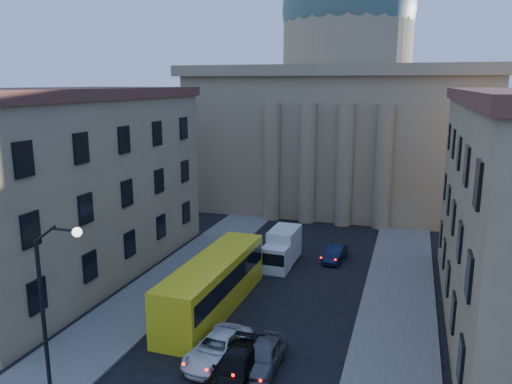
% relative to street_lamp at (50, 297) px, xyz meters
% --- Properties ---
extents(sidewalk_left, '(5.00, 60.00, 0.15)m').
position_rel_street_lamp_xyz_m(sidewalk_left, '(-1.53, 10.00, -5.21)').
color(sidewalk_left, '#5C5854').
rests_on(sidewalk_left, ground).
extents(sidewalk_right, '(5.00, 60.00, 0.15)m').
position_rel_street_lamp_xyz_m(sidewalk_right, '(15.47, 10.00, -5.21)').
color(sidewalk_right, '#5C5854').
rests_on(sidewalk_right, ground).
extents(church, '(68.02, 28.76, 36.60)m').
position_rel_street_lamp_xyz_m(church, '(6.97, 47.47, 6.59)').
color(church, '#8D7757').
rests_on(church, ground).
extents(building_left, '(11.60, 26.60, 14.70)m').
position_rel_street_lamp_xyz_m(building_left, '(-10.03, 14.00, 2.14)').
color(building_left, tan).
rests_on(building_left, ground).
extents(street_lamp, '(2.62, 0.44, 8.83)m').
position_rel_street_lamp_xyz_m(street_lamp, '(0.00, 0.00, 0.00)').
color(street_lamp, black).
rests_on(street_lamp, ground).
extents(car_left_mid, '(2.86, 5.40, 1.45)m').
position_rel_street_lamp_xyz_m(car_left_mid, '(6.17, 5.43, -4.56)').
color(car_left_mid, silver).
rests_on(car_left_mid, ground).
extents(car_right_mid, '(2.16, 5.16, 1.49)m').
position_rel_street_lamp_xyz_m(car_right_mid, '(7.77, 3.82, -4.54)').
color(car_right_mid, black).
rests_on(car_right_mid, ground).
extents(car_right_far, '(1.89, 4.53, 1.53)m').
position_rel_street_lamp_xyz_m(car_right_far, '(8.82, 5.38, -4.52)').
color(car_right_far, '#505055').
rests_on(car_right_far, ground).
extents(car_right_distant, '(1.79, 4.15, 1.33)m').
position_rel_street_lamp_xyz_m(car_right_distant, '(9.92, 23.32, -4.62)').
color(car_right_distant, black).
rests_on(car_right_distant, ground).
extents(city_bus, '(3.16, 12.63, 3.54)m').
position_rel_street_lamp_xyz_m(city_bus, '(3.50, 11.36, -3.38)').
color(city_bus, yellow).
rests_on(city_bus, ground).
extents(box_truck, '(2.24, 5.43, 2.95)m').
position_rel_street_lamp_xyz_m(box_truck, '(5.76, 20.99, -3.89)').
color(box_truck, silver).
rests_on(box_truck, ground).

